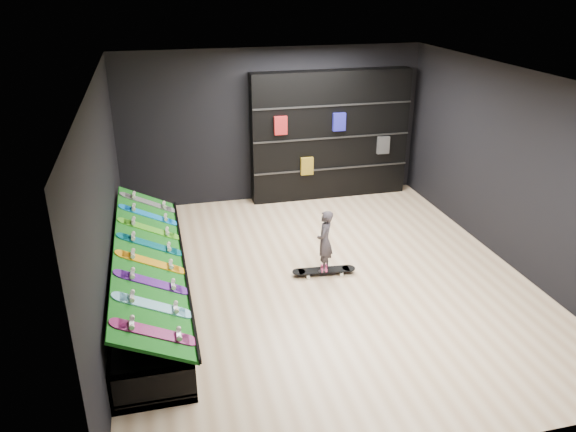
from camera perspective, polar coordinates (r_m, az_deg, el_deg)
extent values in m
cube|color=beige|center=(8.58, 3.59, -6.34)|extent=(6.00, 7.00, 0.01)
cube|color=white|center=(7.56, 4.17, 13.83)|extent=(6.00, 7.00, 0.01)
cube|color=black|center=(11.18, -1.58, 9.16)|extent=(6.00, 0.02, 3.00)
cube|color=black|center=(5.07, 15.97, -10.46)|extent=(6.00, 0.02, 3.00)
cube|color=black|center=(7.64, -18.16, 1.08)|extent=(0.02, 7.00, 3.00)
cube|color=black|center=(9.27, 21.90, 4.42)|extent=(0.02, 7.00, 3.00)
cube|color=#0D5410|center=(7.92, -13.86, -3.85)|extent=(0.92, 4.50, 0.46)
cube|color=black|center=(11.36, 4.29, 8.17)|extent=(3.20, 0.37, 2.56)
imported|color=black|center=(8.50, 3.72, -3.72)|extent=(0.24, 0.27, 0.58)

